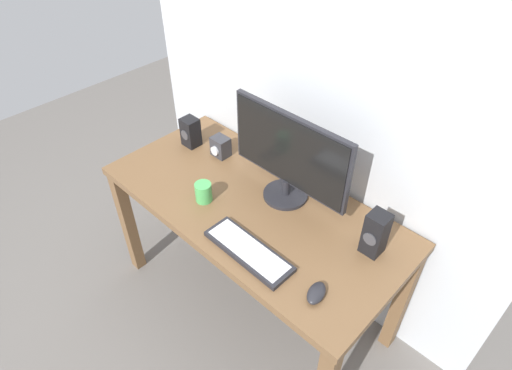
% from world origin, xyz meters
% --- Properties ---
extents(ground_plane, '(6.00, 6.00, 0.00)m').
position_xyz_m(ground_plane, '(0.00, 0.00, 0.00)').
color(ground_plane, slate).
extents(wall_back, '(2.12, 0.04, 3.00)m').
position_xyz_m(wall_back, '(0.00, 0.39, 1.50)').
color(wall_back, silver).
rests_on(wall_back, ground_plane).
extents(desk, '(1.46, 0.69, 0.76)m').
position_xyz_m(desk, '(0.00, 0.00, 0.66)').
color(desk, brown).
rests_on(desk, ground_plane).
extents(monitor, '(0.62, 0.21, 0.43)m').
position_xyz_m(monitor, '(0.08, 0.15, 0.99)').
color(monitor, '#232328').
rests_on(monitor, desk).
extents(keyboard_primary, '(0.41, 0.14, 0.02)m').
position_xyz_m(keyboard_primary, '(0.20, -0.23, 0.78)').
color(keyboard_primary, '#232328').
rests_on(keyboard_primary, desk).
extents(mouse, '(0.09, 0.12, 0.03)m').
position_xyz_m(mouse, '(0.52, -0.20, 0.78)').
color(mouse, '#232328').
rests_on(mouse, desk).
extents(speaker_right, '(0.08, 0.09, 0.20)m').
position_xyz_m(speaker_right, '(0.55, 0.13, 0.86)').
color(speaker_right, black).
rests_on(speaker_right, desk).
extents(speaker_left, '(0.09, 0.08, 0.16)m').
position_xyz_m(speaker_left, '(-0.56, 0.10, 0.84)').
color(speaker_left, black).
rests_on(speaker_left, desk).
extents(audio_controller, '(0.09, 0.08, 0.11)m').
position_xyz_m(audio_controller, '(-0.37, 0.15, 0.82)').
color(audio_controller, '#333338').
rests_on(audio_controller, desk).
extents(coffee_mug, '(0.08, 0.08, 0.09)m').
position_xyz_m(coffee_mug, '(-0.17, -0.14, 0.81)').
color(coffee_mug, '#4CB259').
rests_on(coffee_mug, desk).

